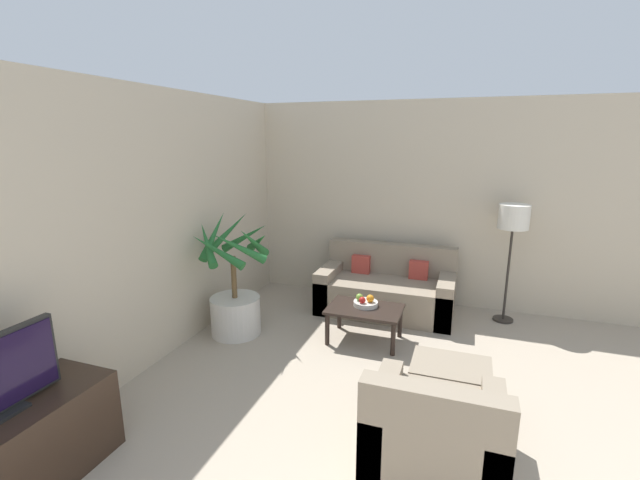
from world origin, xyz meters
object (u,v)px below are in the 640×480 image
(apple_green, at_px, (359,297))
(floor_lamp, at_px, (513,222))
(coffee_table, at_px, (365,313))
(sofa_loveseat, at_px, (386,290))
(fruit_bowl, at_px, (366,304))
(tv_console, at_px, (7,458))
(potted_palm, at_px, (235,296))
(armchair, at_px, (435,434))
(orange_fruit, at_px, (370,298))
(apple_red, at_px, (362,300))
(ottoman, at_px, (450,385))

(apple_green, bearing_deg, floor_lamp, 33.49)
(floor_lamp, xyz_separation_m, coffee_table, (-1.51, -1.11, -0.91))
(sofa_loveseat, height_order, floor_lamp, floor_lamp)
(sofa_loveseat, height_order, fruit_bowl, sofa_loveseat)
(tv_console, height_order, potted_palm, potted_palm)
(fruit_bowl, height_order, armchair, armchair)
(tv_console, relative_size, orange_fruit, 15.09)
(floor_lamp, bearing_deg, apple_red, -144.02)
(sofa_loveseat, distance_m, apple_red, 0.95)
(fruit_bowl, relative_size, orange_fruit, 3.18)
(sofa_loveseat, relative_size, orange_fruit, 19.92)
(tv_console, distance_m, floor_lamp, 5.10)
(sofa_loveseat, xyz_separation_m, floor_lamp, (1.44, 0.19, 0.96))
(potted_palm, relative_size, apple_green, 17.52)
(tv_console, relative_size, apple_green, 16.00)
(fruit_bowl, relative_size, apple_green, 3.37)
(tv_console, bearing_deg, apple_green, 62.78)
(orange_fruit, bearing_deg, armchair, -63.96)
(armchair, bearing_deg, orange_fruit, 116.04)
(coffee_table, bearing_deg, fruit_bowl, 95.75)
(ottoman, bearing_deg, tv_console, -142.79)
(coffee_table, xyz_separation_m, apple_red, (-0.03, -0.01, 0.15))
(floor_lamp, height_order, apple_green, floor_lamp)
(orange_fruit, height_order, armchair, armchair)
(potted_palm, xyz_separation_m, floor_lamp, (2.95, 1.42, 0.79))
(floor_lamp, xyz_separation_m, armchair, (-0.61, -2.80, -0.99))
(tv_console, distance_m, coffee_table, 3.25)
(floor_lamp, bearing_deg, apple_green, -146.51)
(orange_fruit, bearing_deg, sofa_loveseat, 88.79)
(potted_palm, height_order, orange_fruit, potted_palm)
(potted_palm, xyz_separation_m, apple_red, (1.42, 0.31, 0.02))
(tv_console, bearing_deg, sofa_loveseat, 66.51)
(coffee_table, height_order, apple_red, apple_red)
(apple_green, xyz_separation_m, ottoman, (1.04, -0.98, -0.29))
(fruit_bowl, relative_size, apple_red, 3.74)
(tv_console, relative_size, potted_palm, 0.91)
(floor_lamp, height_order, coffee_table, floor_lamp)
(armchair, bearing_deg, tv_console, -154.96)
(potted_palm, xyz_separation_m, apple_green, (1.37, 0.37, 0.03))
(floor_lamp, relative_size, armchair, 1.62)
(tv_console, xyz_separation_m, sofa_loveseat, (1.64, 3.76, -0.01))
(sofa_loveseat, bearing_deg, fruit_bowl, -94.64)
(fruit_bowl, bearing_deg, apple_red, -109.46)
(tv_console, xyz_separation_m, fruit_bowl, (1.57, 2.90, 0.12))
(apple_red, distance_m, apple_green, 0.08)
(coffee_table, xyz_separation_m, apple_green, (-0.08, 0.06, 0.15))
(potted_palm, relative_size, ottoman, 2.19)
(floor_lamp, bearing_deg, coffee_table, -143.63)
(sofa_loveseat, bearing_deg, potted_palm, -140.83)
(tv_console, height_order, coffee_table, tv_console)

